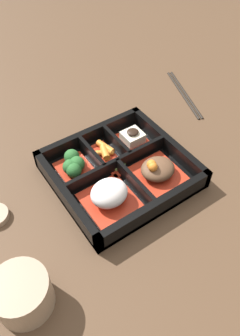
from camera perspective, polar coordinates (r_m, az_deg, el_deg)
name	(u,v)px	position (r m, az deg, el deg)	size (l,w,h in m)	color
ground_plane	(120,176)	(0.67, 0.00, -1.43)	(3.00, 3.00, 0.00)	#4C3523
bento_base	(120,175)	(0.67, 0.00, -1.15)	(0.26, 0.25, 0.01)	black
bento_rim	(119,168)	(0.66, -0.16, -0.02)	(0.26, 0.25, 0.04)	black
bowl_stew	(157,170)	(0.65, 6.49, -0.38)	(0.09, 0.10, 0.05)	#B22D19
bowl_rice	(109,195)	(0.60, -1.89, -4.65)	(0.09, 0.10, 0.05)	#B22D19
bowl_tofu	(133,138)	(0.72, 2.20, 5.21)	(0.06, 0.08, 0.03)	#B22D19
bowl_carrots	(105,152)	(0.69, -2.63, 2.77)	(0.04, 0.08, 0.02)	#B22D19
bowl_greens	(74,165)	(0.66, -8.09, 0.50)	(0.07, 0.08, 0.04)	#B22D19
bowl_pickles	(118,167)	(0.67, -0.28, 0.18)	(0.04, 0.04, 0.01)	#B22D19
tea_cup	(22,294)	(0.53, -16.70, -20.24)	(0.09, 0.09, 0.06)	gray
chopsticks	(184,93)	(0.89, 11.14, 12.64)	(0.09, 0.20, 0.01)	black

